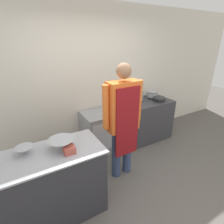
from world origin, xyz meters
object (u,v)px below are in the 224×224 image
at_px(fridge_unit, 100,132).
at_px(sauce_pot, 152,94).
at_px(stock_pot, 137,95).
at_px(saute_pan, 159,99).
at_px(stove, 147,119).
at_px(person_cook, 123,117).
at_px(mixing_bowl, 62,144).
at_px(plastic_tub, 69,150).

height_order(fridge_unit, sauce_pot, sauce_pot).
height_order(stock_pot, sauce_pot, stock_pot).
bearing_deg(fridge_unit, stock_pot, 2.92).
relative_size(stock_pot, sauce_pot, 1.18).
relative_size(saute_pan, sauce_pot, 1.17).
xyz_separation_m(stove, sauce_pot, (0.20, 0.11, 0.53)).
distance_m(fridge_unit, person_cook, 1.01).
distance_m(stove, stock_pot, 0.62).
bearing_deg(sauce_pot, saute_pan, -90.00).
distance_m(stove, mixing_bowl, 2.33).
relative_size(person_cook, saute_pan, 6.88).
relative_size(stove, saute_pan, 3.76).
height_order(stove, stock_pot, stock_pot).
xyz_separation_m(person_cook, sauce_pot, (1.31, 0.84, -0.07)).
bearing_deg(stove, mixing_bowl, -156.09).
xyz_separation_m(fridge_unit, mixing_bowl, (-0.96, -0.99, 0.59)).
relative_size(stove, sauce_pot, 4.39).
bearing_deg(saute_pan, mixing_bowl, -160.45).
bearing_deg(plastic_tub, fridge_unit, 50.51).
height_order(person_cook, stock_pot, person_cook).
relative_size(fridge_unit, stock_pot, 3.02).
bearing_deg(plastic_tub, person_cook, 18.71).
xyz_separation_m(stove, mixing_bowl, (-2.07, -0.92, 0.55)).
xyz_separation_m(mixing_bowl, saute_pan, (2.27, 0.81, -0.07)).
height_order(mixing_bowl, stock_pot, stock_pot).
relative_size(fridge_unit, sauce_pot, 3.56).
bearing_deg(fridge_unit, person_cook, -90.10).
relative_size(plastic_tub, stock_pot, 0.45).
height_order(stove, plastic_tub, plastic_tub).
bearing_deg(person_cook, fridge_unit, 89.90).
bearing_deg(stove, fridge_unit, 176.43).
bearing_deg(mixing_bowl, saute_pan, 19.55).
xyz_separation_m(stove, saute_pan, (0.20, -0.11, 0.48)).
distance_m(stock_pot, sauce_pot, 0.42).
distance_m(mixing_bowl, saute_pan, 2.41).
xyz_separation_m(mixing_bowl, plastic_tub, (0.05, -0.11, -0.02)).
distance_m(person_cook, stock_pot, 1.23).
relative_size(mixing_bowl, plastic_tub, 2.44).
bearing_deg(stock_pot, person_cook, -136.84).
bearing_deg(sauce_pot, mixing_bowl, -155.51).
relative_size(stove, plastic_tub, 8.23).
distance_m(stove, person_cook, 1.46).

